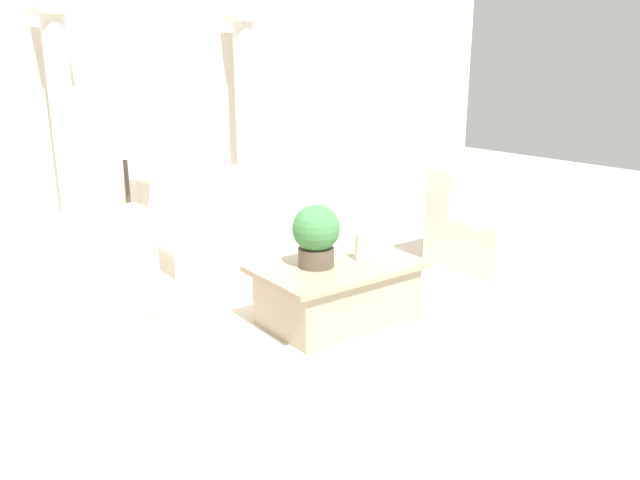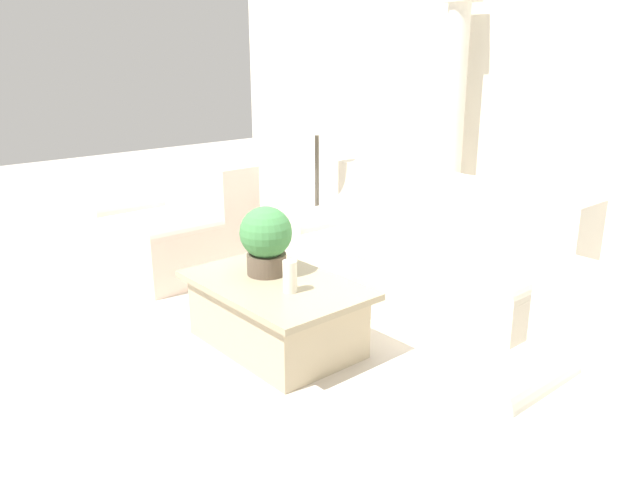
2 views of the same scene
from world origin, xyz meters
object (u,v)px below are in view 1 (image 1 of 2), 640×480
at_px(sofa_long, 261,232).
at_px(coffee_table, 338,291).
at_px(floor_lamp, 124,145).
at_px(armchair, 483,225).
at_px(loveseat, 64,319).
at_px(potted_plant, 316,234).

distance_m(sofa_long, coffee_table, 1.32).
bearing_deg(floor_lamp, armchair, -17.87).
bearing_deg(coffee_table, loveseat, 170.35).
distance_m(potted_plant, floor_lamp, 1.59).
bearing_deg(armchair, coffee_table, -171.83).
bearing_deg(coffee_table, sofa_long, 83.49).
bearing_deg(floor_lamp, loveseat, -129.42).
distance_m(coffee_table, floor_lamp, 1.91).
bearing_deg(potted_plant, sofa_long, 76.34).
height_order(sofa_long, floor_lamp, floor_lamp).
height_order(floor_lamp, armchair, floor_lamp).
relative_size(floor_lamp, armchair, 1.65).
height_order(sofa_long, armchair, sofa_long).
bearing_deg(sofa_long, coffee_table, -96.51).
relative_size(coffee_table, armchair, 1.34).
bearing_deg(coffee_table, armchair, 8.17).
relative_size(loveseat, armchair, 1.46).
bearing_deg(potted_plant, loveseat, 171.17).
distance_m(sofa_long, armchair, 2.06).
relative_size(sofa_long, potted_plant, 4.84).
bearing_deg(coffee_table, floor_lamp, 130.14).
bearing_deg(loveseat, floor_lamp, 50.58).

